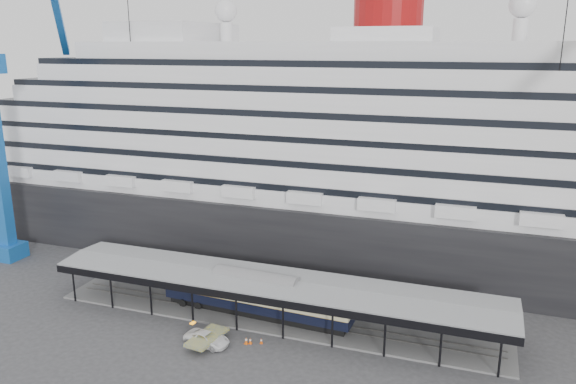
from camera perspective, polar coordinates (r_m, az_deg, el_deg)
name	(u,v)px	position (r m, az deg, el deg)	size (l,w,h in m)	color
ground	(257,338)	(66.36, -3.21, -14.57)	(200.00, 200.00, 0.00)	#353537
cruise_ship	(333,137)	(89.33, 4.58, 5.61)	(130.00, 30.00, 43.90)	black
platform_canopy	(272,301)	(69.38, -1.63, -10.97)	(56.00, 9.18, 5.30)	slate
crane_blue	(1,132)	(93.95, -27.10, 5.49)	(22.63, 19.19, 47.60)	blue
port_truck	(207,339)	(65.22, -8.24, -14.53)	(2.42, 5.24, 1.46)	white
pullman_carriage	(256,294)	(69.86, -3.25, -10.33)	(24.49, 4.43, 23.91)	black
traffic_cone_left	(246,340)	(65.06, -4.27, -14.80)	(0.54, 0.54, 0.85)	#E0570C
traffic_cone_mid	(250,341)	(65.10, -3.86, -14.84)	(0.39, 0.39, 0.73)	#F15B0D
traffic_cone_right	(261,341)	(65.08, -2.73, -14.86)	(0.35, 0.35, 0.65)	#DD510C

